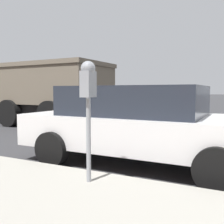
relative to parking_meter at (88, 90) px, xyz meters
The scene contains 4 objects.
ground_plane 3.04m from the parking_meter, 13.11° to the right, with size 220.00×220.00×0.00m, color #333335.
parking_meter is the anchor object (origin of this frame).
car_white 1.85m from the parking_meter, ahead, with size 2.15×4.53×1.47m.
dump_truck 9.01m from the parking_meter, 51.59° to the left, with size 3.03×8.32×2.71m.
Camera 1 is at (-5.54, -1.20, 1.37)m, focal length 42.00 mm.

